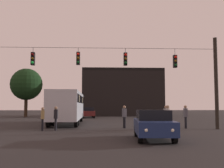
{
  "coord_description": "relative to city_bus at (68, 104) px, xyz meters",
  "views": [
    {
      "loc": [
        -0.29,
        -4.08,
        1.72
      ],
      "look_at": [
        0.67,
        16.22,
        3.35
      ],
      "focal_mm": 43.99,
      "sensor_mm": 36.0,
      "label": 1
    }
  ],
  "objects": [
    {
      "name": "pedestrian_crossing_left",
      "position": [
        -0.92,
        -7.06,
        -0.94
      ],
      "size": [
        0.31,
        0.4,
        1.64
      ],
      "color": "black",
      "rests_on": "ground"
    },
    {
      "name": "corner_building",
      "position": [
        7.2,
        24.18,
        2.27
      ],
      "size": [
        14.17,
        8.93,
        8.27
      ],
      "color": "black",
      "rests_on": "ground"
    },
    {
      "name": "pedestrian_crossing_center",
      "position": [
        8.04,
        -6.63,
        -0.85
      ],
      "size": [
        0.32,
        0.41,
        1.77
      ],
      "color": "black",
      "rests_on": "ground"
    },
    {
      "name": "city_bus",
      "position": [
        0.0,
        0.0,
        0.0
      ],
      "size": [
        2.68,
        11.03,
        3.0
      ],
      "color": "#B7BCC6",
      "rests_on": "ground"
    },
    {
      "name": "car_far_left",
      "position": [
        1.39,
        13.72,
        -1.07
      ],
      "size": [
        2.24,
        4.47,
        1.52
      ],
      "color": "#511919",
      "rests_on": "ground"
    },
    {
      "name": "ground_plane",
      "position": [
        3.3,
        2.06,
        -1.87
      ],
      "size": [
        168.0,
        168.0,
        0.0
      ],
      "primitive_type": "plane",
      "color": "black",
      "rests_on": "ground"
    },
    {
      "name": "overhead_signal_span",
      "position": [
        3.3,
        -6.37,
        2.08
      ],
      "size": [
        17.34,
        0.44,
        6.91
      ],
      "color": "black",
      "rests_on": "ground"
    },
    {
      "name": "tree_left_silhouette",
      "position": [
        -8.43,
        17.07,
        3.24
      ],
      "size": [
        4.98,
        4.98,
        7.62
      ],
      "color": "#2D2116",
      "rests_on": "ground"
    },
    {
      "name": "pedestrian_near_bus",
      "position": [
        9.67,
        -5.6,
        -0.85
      ],
      "size": [
        0.26,
        0.37,
        1.77
      ],
      "color": "black",
      "rests_on": "ground"
    },
    {
      "name": "pedestrian_far_side",
      "position": [
        8.18,
        -5.48,
        -0.87
      ],
      "size": [
        0.35,
        0.42,
        1.75
      ],
      "color": "black",
      "rests_on": "ground"
    },
    {
      "name": "pedestrian_crossing_right",
      "position": [
        4.99,
        -5.1,
        -0.87
      ],
      "size": [
        0.35,
        0.42,
        1.76
      ],
      "color": "black",
      "rests_on": "ground"
    },
    {
      "name": "pedestrian_trailing",
      "position": [
        -0.03,
        -6.94,
        -0.91
      ],
      "size": [
        0.24,
        0.36,
        1.69
      ],
      "color": "black",
      "rests_on": "ground"
    },
    {
      "name": "car_near_right",
      "position": [
        5.81,
        -12.39,
        -1.07
      ],
      "size": [
        2.12,
        4.44,
        1.52
      ],
      "color": "navy",
      "rests_on": "ground"
    }
  ]
}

